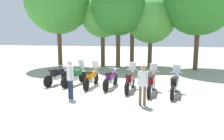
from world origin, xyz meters
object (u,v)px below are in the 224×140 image
object	(u,v)px
person_1	(70,77)
tree_1	(103,16)
motorcycle_1	(75,76)
tree_4	(151,19)
motorcycle_4	(130,80)
person_0	(143,82)
tree_2	(118,8)
tree_3	(133,9)
motorcycle_2	(92,78)
motorcycle_3	(111,78)
motorcycle_5	(151,83)
motorcycle_6	(175,84)
tree_0	(58,1)
motorcycle_0	(57,75)

from	to	relation	value
person_1	tree_1	size ratio (longest dim) A/B	0.27
motorcycle_1	tree_4	bearing A→B (deg)	-10.97
motorcycle_4	person_0	size ratio (longest dim) A/B	1.35
tree_2	tree_3	distance (m)	1.81
motorcycle_2	motorcycle_4	bearing A→B (deg)	-95.52
tree_1	person_1	bearing A→B (deg)	-85.22
motorcycle_1	motorcycle_4	bearing A→B (deg)	-84.19
tree_3	motorcycle_2	bearing A→B (deg)	-99.56
person_0	motorcycle_3	bearing A→B (deg)	28.60
motorcycle_5	tree_4	xyz separation A→B (m)	(-0.20, 8.47, 3.59)
motorcycle_6	tree_0	xyz separation A→B (m)	(-8.79, 7.09, 4.95)
motorcycle_2	tree_3	size ratio (longest dim) A/B	0.32
motorcycle_2	tree_4	distance (m)	9.09
tree_1	tree_3	bearing A→B (deg)	15.22
motorcycle_0	person_0	xyz separation A→B (m)	(4.89, -2.83, 0.44)
motorcycle_0	person_0	world-z (taller)	person_0
tree_3	tree_1	bearing A→B (deg)	-164.78
motorcycle_6	tree_3	world-z (taller)	tree_3
motorcycle_0	motorcycle_2	world-z (taller)	motorcycle_2
motorcycle_4	tree_4	world-z (taller)	tree_4
person_0	tree_1	xyz separation A→B (m)	(-3.92, 9.99, 3.41)
person_0	person_1	xyz separation A→B (m)	(-3.12, 0.35, 0.04)
motorcycle_4	tree_3	bearing A→B (deg)	9.67
motorcycle_0	motorcycle_1	world-z (taller)	motorcycle_1
motorcycle_3	person_0	size ratio (longest dim) A/B	1.35
motorcycle_0	motorcycle_2	distance (m)	2.11
tree_0	tree_4	xyz separation A→B (m)	(7.54, 1.52, -1.37)
motorcycle_4	motorcycle_6	size ratio (longest dim) A/B	1.01
person_0	tree_1	world-z (taller)	tree_1
motorcycle_4	tree_3	size ratio (longest dim) A/B	0.32
motorcycle_2	tree_1	xyz separation A→B (m)	(-1.12, 7.47, 3.84)
person_0	motorcycle_4	bearing A→B (deg)	11.87
motorcycle_0	tree_3	bearing A→B (deg)	-11.78
motorcycle_6	tree_0	bearing A→B (deg)	62.89
person_1	tree_2	distance (m)	9.66
motorcycle_6	tree_1	xyz separation A→B (m)	(-5.30, 8.25, 3.84)
person_0	tree_2	size ratio (longest dim) A/B	0.23
motorcycle_1	person_1	distance (m)	2.61
motorcycle_3	tree_0	distance (m)	9.80
motorcycle_5	motorcycle_6	bearing A→B (deg)	-90.21
tree_3	tree_2	bearing A→B (deg)	-123.72
tree_4	tree_0	bearing A→B (deg)	-168.63
motorcycle_3	motorcycle_6	size ratio (longest dim) A/B	1.01
motorcycle_1	motorcycle_3	xyz separation A→B (m)	(2.08, -0.27, -0.01)
motorcycle_2	tree_0	size ratio (longest dim) A/B	0.27
motorcycle_4	person_1	world-z (taller)	person_1
motorcycle_6	tree_3	size ratio (longest dim) A/B	0.31
motorcycle_1	tree_1	world-z (taller)	tree_1
tree_3	tree_4	size ratio (longest dim) A/B	1.12
motorcycle_0	tree_2	xyz separation A→B (m)	(2.45, 6.34, 4.37)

